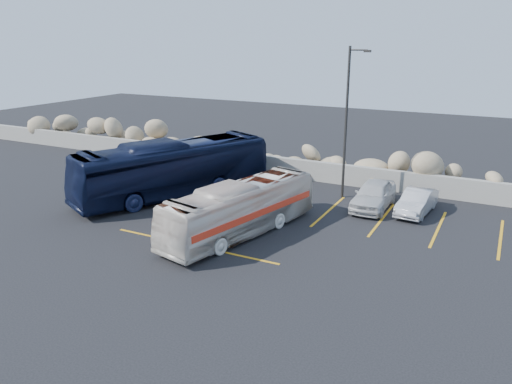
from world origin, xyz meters
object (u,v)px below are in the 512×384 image
at_px(tour_coach, 173,169).
at_px(vintage_bus, 241,209).
at_px(lamppost, 347,119).
at_px(car_b, 417,202).
at_px(car_a, 374,195).

bearing_deg(tour_coach, vintage_bus, -3.10).
distance_m(lamppost, tour_coach, 9.69).
bearing_deg(tour_coach, car_b, 39.72).
xyz_separation_m(vintage_bus, car_a, (4.33, 6.23, -0.47)).
xyz_separation_m(lamppost, vintage_bus, (-2.43, -7.21, -3.12)).
height_order(vintage_bus, tour_coach, tour_coach).
relative_size(vintage_bus, car_b, 2.35).
bearing_deg(lamppost, tour_coach, -154.56).
bearing_deg(tour_coach, car_a, 41.56).
bearing_deg(car_b, lamppost, 174.58).
bearing_deg(car_a, tour_coach, -163.71).
xyz_separation_m(vintage_bus, tour_coach, (-5.96, 3.22, 0.37)).
xyz_separation_m(lamppost, car_a, (1.91, -0.99, -3.59)).
bearing_deg(vintage_bus, lamppost, 84.38).
xyz_separation_m(lamppost, car_b, (4.03, -0.79, -3.70)).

